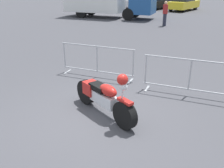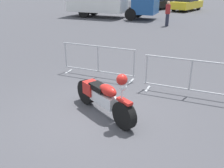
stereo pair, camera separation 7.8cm
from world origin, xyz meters
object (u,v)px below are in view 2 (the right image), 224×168
object	(u,v)px
parked_car_silver	(138,2)
pedestrian	(168,13)
crowd_barrier_far	(190,77)
parked_car_black	(162,2)
parked_car_yellow	(187,3)
motorcycle	(103,97)
crowd_barrier_near	(98,61)
parked_car_red	(115,0)

from	to	relation	value
parked_car_silver	pedestrian	distance (m)	13.09
crowd_barrier_far	parked_car_black	distance (m)	23.59
parked_car_yellow	motorcycle	bearing A→B (deg)	-160.25
crowd_barrier_near	parked_car_red	xyz separation A→B (m)	(-11.52, 21.45, 0.18)
parked_car_red	pedestrian	xyz separation A→B (m)	(10.19, -10.55, 0.18)
crowd_barrier_near	pedestrian	world-z (taller)	pedestrian
parked_car_black	parked_car_yellow	bearing A→B (deg)	-92.66
parked_car_yellow	pedestrian	distance (m)	10.50
motorcycle	parked_car_silver	bearing A→B (deg)	135.49
crowd_barrier_far	motorcycle	bearing A→B (deg)	-126.08
crowd_barrier_far	parked_car_red	distance (m)	25.91
crowd_barrier_near	parked_car_silver	xyz separation A→B (m)	(-8.58, 21.79, 0.13)
parked_car_silver	parked_car_black	distance (m)	2.94
parked_car_red	parked_car_black	xyz separation A→B (m)	(5.87, 0.49, -0.02)
crowd_barrier_near	crowd_barrier_far	xyz separation A→B (m)	(3.02, 0.00, 0.00)
pedestrian	motorcycle	bearing A→B (deg)	-162.11
crowd_barrier_far	parked_car_yellow	xyz separation A→B (m)	(-5.73, 21.31, 0.20)
motorcycle	parked_car_yellow	size ratio (longest dim) A/B	0.45
parked_car_black	pedestrian	world-z (taller)	pedestrian
crowd_barrier_near	parked_car_red	bearing A→B (deg)	118.23
parked_car_black	pedestrian	distance (m)	11.86
crowd_barrier_far	parked_car_silver	xyz separation A→B (m)	(-11.60, 21.79, 0.13)
crowd_barrier_near	parked_car_black	bearing A→B (deg)	104.43
parked_car_black	parked_car_yellow	distance (m)	3.00
parked_car_black	parked_car_yellow	xyz separation A→B (m)	(2.93, -0.63, 0.04)
crowd_barrier_near	parked_car_yellow	bearing A→B (deg)	97.26
crowd_barrier_near	crowd_barrier_far	bearing A→B (deg)	0.00
motorcycle	parked_car_silver	xyz separation A→B (m)	(-10.09, 23.86, 0.22)
parked_car_silver	parked_car_yellow	bearing A→B (deg)	-85.17
parked_car_yellow	crowd_barrier_near	bearing A→B (deg)	-163.23
parked_car_red	pedestrian	size ratio (longest dim) A/B	2.70
motorcycle	parked_car_red	xyz separation A→B (m)	(-13.02, 23.52, 0.27)
crowd_barrier_near	parked_car_silver	distance (m)	23.42
motorcycle	crowd_barrier_near	size ratio (longest dim) A/B	0.81
motorcycle	parked_car_silver	size ratio (longest dim) A/B	0.49
crowd_barrier_far	pedestrian	bearing A→B (deg)	111.70
crowd_barrier_far	parked_car_black	size ratio (longest dim) A/B	0.58
parked_car_red	parked_car_yellow	bearing A→B (deg)	-81.39
parked_car_yellow	pedestrian	world-z (taller)	pedestrian
parked_car_silver	pedestrian	size ratio (longest dim) A/B	2.50
parked_car_silver	parked_car_yellow	world-z (taller)	parked_car_yellow
parked_car_black	pedestrian	size ratio (longest dim) A/B	2.61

